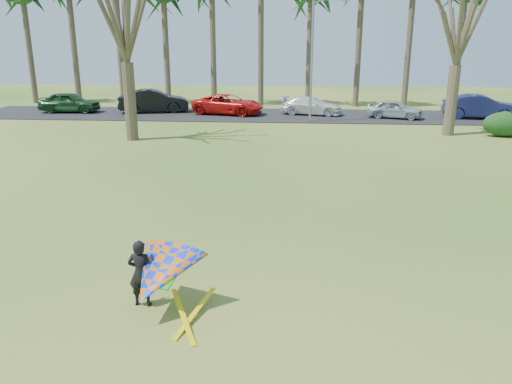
# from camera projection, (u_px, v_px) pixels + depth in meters

# --- Properties ---
(ground) EXTENTS (100.00, 100.00, 0.00)m
(ground) POSITION_uv_depth(u_px,v_px,m) (250.00, 255.00, 12.96)
(ground) COLOR #225B13
(ground) RESTS_ON ground
(parking_strip) EXTENTS (46.00, 7.00, 0.06)m
(parking_strip) POSITION_uv_depth(u_px,v_px,m) (282.00, 115.00, 36.78)
(parking_strip) COLOR black
(parking_strip) RESTS_ON ground
(bare_tree_left) EXTENTS (6.60, 6.60, 9.70)m
(bare_tree_left) POSITION_uv_depth(u_px,v_px,m) (123.00, 8.00, 25.87)
(bare_tree_left) COLOR #473B2B
(bare_tree_left) RESTS_ON ground
(bare_tree_right) EXTENTS (6.27, 6.27, 9.21)m
(bare_tree_right) POSITION_uv_depth(u_px,v_px,m) (461.00, 17.00, 27.41)
(bare_tree_right) COLOR #493C2B
(bare_tree_right) RESTS_ON ground
(streetlight) EXTENTS (2.28, 0.18, 8.00)m
(streetlight) POSITION_uv_depth(u_px,v_px,m) (314.00, 54.00, 32.45)
(streetlight) COLOR gray
(streetlight) RESTS_ON ground
(hedge_near) EXTENTS (2.93, 1.33, 1.46)m
(hedge_near) POSITION_uv_depth(u_px,v_px,m) (509.00, 124.00, 28.58)
(hedge_near) COLOR #153A15
(hedge_near) RESTS_ON ground
(car_0) EXTENTS (4.57, 1.99, 1.53)m
(car_0) POSITION_uv_depth(u_px,v_px,m) (70.00, 102.00, 37.88)
(car_0) COLOR #1A411E
(car_0) RESTS_ON parking_strip
(car_1) EXTENTS (5.49, 2.99, 1.72)m
(car_1) POSITION_uv_depth(u_px,v_px,m) (154.00, 101.00, 37.87)
(car_1) COLOR black
(car_1) RESTS_ON parking_strip
(car_2) EXTENTS (5.64, 3.55, 1.45)m
(car_2) POSITION_uv_depth(u_px,v_px,m) (228.00, 104.00, 36.91)
(car_2) COLOR red
(car_2) RESTS_ON parking_strip
(car_3) EXTENTS (4.79, 2.80, 1.30)m
(car_3) POSITION_uv_depth(u_px,v_px,m) (312.00, 106.00, 36.74)
(car_3) COLOR silver
(car_3) RESTS_ON parking_strip
(car_4) EXTENTS (4.05, 2.58, 1.28)m
(car_4) POSITION_uv_depth(u_px,v_px,m) (395.00, 109.00, 35.03)
(car_4) COLOR #A6ACB4
(car_4) RESTS_ON parking_strip
(car_5) EXTENTS (5.22, 2.51, 1.65)m
(car_5) POSITION_uv_depth(u_px,v_px,m) (480.00, 107.00, 34.84)
(car_5) COLOR #181C48
(car_5) RESTS_ON parking_strip
(kite_flyer) EXTENTS (2.13, 2.39, 2.02)m
(kite_flyer) POSITION_uv_depth(u_px,v_px,m) (157.00, 274.00, 10.02)
(kite_flyer) COLOR black
(kite_flyer) RESTS_ON ground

